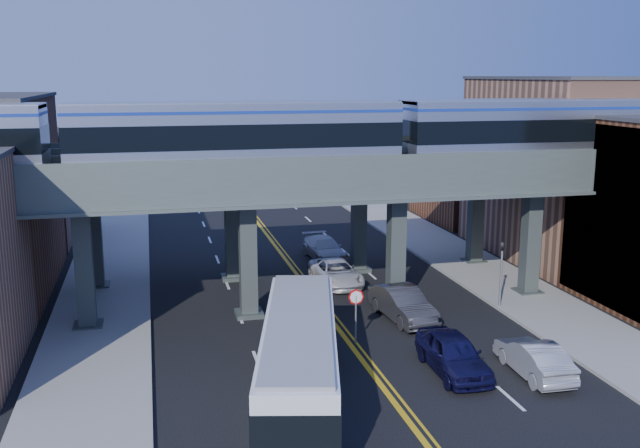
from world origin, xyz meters
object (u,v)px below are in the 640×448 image
Objects in this scene: transit_bus at (300,362)px; transit_train at (236,135)px; car_parked_curb at (534,358)px; traffic_signal at (501,267)px; car_lane_c at (336,273)px; car_lane_d at (324,249)px; car_lane_a at (453,354)px; stop_sign at (356,307)px; car_lane_b at (403,304)px.

transit_train is at bearing 18.26° from transit_bus.
car_parked_curb is (10.00, 0.18, -0.88)m from transit_bus.
traffic_signal reaches higher than transit_bus.
traffic_signal reaches higher than car_lane_c.
car_lane_d is at bearing -3.33° from transit_bus.
transit_bus reaches higher than car_lane_a.
transit_train is 11.63m from car_lane_c.
stop_sign is 0.52× the size of car_lane_b.
car_parked_curb is (-2.70, -8.19, -1.55)m from traffic_signal.
car_lane_b is (7.06, 7.96, -0.80)m from transit_bus.
traffic_signal is at bearing -65.99° from car_lane_d.
car_lane_b is 7.11m from car_lane_c.
car_lane_c is (5.37, 14.87, -0.92)m from transit_bus.
traffic_signal is at bearing -43.47° from car_lane_c.
stop_sign is at bearing -161.37° from traffic_signal.
car_lane_c is (-1.69, 6.90, -0.12)m from car_lane_b.
transit_bus is 2.47× the size of car_lane_c.
car_lane_b is at bearing 89.23° from car_lane_a.
car_lane_b is 0.99× the size of car_lane_c.
traffic_signal reaches higher than car_lane_b.
car_lane_d is (6.11, 20.80, -0.90)m from transit_bus.
transit_train is 9.89× the size of car_lane_d.
car_lane_b is 1.11× the size of car_parked_curb.
traffic_signal is 0.81× the size of car_lane_b.
car_lane_c is 1.01× the size of car_lane_d.
stop_sign is at bearing 127.13° from car_lane_a.
transit_train is 10.19× the size of car_lane_a.
traffic_signal is at bearing -43.55° from transit_bus.
transit_bus is (0.95, -10.37, -7.75)m from transit_train.
stop_sign is 0.54× the size of car_lane_a.
car_lane_a is at bearing -85.84° from car_lane_c.
transit_train is 11.96m from car_lane_b.
car_lane_c is at bearing 97.26° from car_lane_a.
transit_train is 10.28m from stop_sign.
car_lane_a is (7.77, -9.18, -8.54)m from transit_train.
car_parked_curb is at bearing -42.96° from transit_train.
car_parked_curb is (3.89, -20.62, 0.01)m from car_lane_d.
car_lane_c is 15.40m from car_parked_curb.
car_lane_b is (0.23, 6.77, -0.01)m from car_lane_a.
traffic_signal reaches higher than car_lane_d.
car_lane_a is at bearing -91.83° from car_lane_d.
transit_train reaches higher than car_lane_c.
transit_bus is 2.49× the size of car_lane_d.
car_lane_c is at bearing 35.43° from transit_train.
transit_train is 3.97× the size of transit_bus.
stop_sign reaches higher than car_lane_a.
traffic_signal is 9.92m from car_lane_c.
car_lane_d is 1.11× the size of car_parked_curb.
car_lane_b reaches higher than car_lane_c.
car_lane_c is at bearing 80.59° from stop_sign.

